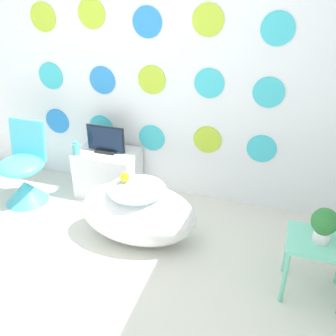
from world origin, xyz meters
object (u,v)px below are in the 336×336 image
Objects in this scene: bathtub at (138,213)px; vase at (76,149)px; chair at (24,177)px; tv at (106,141)px; potted_plant_left at (324,224)px.

bathtub is 0.94m from vase.
chair is (-1.26, 0.21, 0.00)m from bathtub.
tv is (-0.55, 0.58, 0.33)m from bathtub.
chair reaches higher than tv.
vase is (-0.24, -0.14, -0.06)m from tv.
bathtub is 0.86m from tv.
bathtub is at bearing -29.05° from vase.
chair is 5.87× the size of vase.
chair is at bearing 171.35° from potted_plant_left.
tv is 1.53× the size of potted_plant_left.
potted_plant_left is at bearing -16.16° from vase.
bathtub is 7.39× the size of vase.
bathtub is 1.26× the size of chair.
chair reaches higher than bathtub.
tv reaches higher than bathtub.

